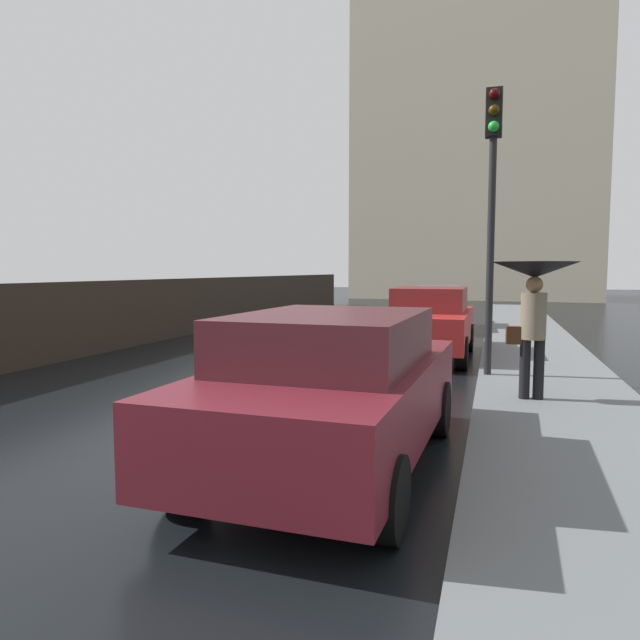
# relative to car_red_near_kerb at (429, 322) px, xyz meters

# --- Properties ---
(car_red_near_kerb) EXTENTS (1.74, 3.96, 1.50)m
(car_red_near_kerb) POSITION_rel_car_red_near_kerb_xyz_m (0.00, 0.00, 0.00)
(car_red_near_kerb) COLOR maroon
(car_red_near_kerb) RESTS_ON ground
(car_grey_mid_road) EXTENTS (1.83, 4.01, 1.37)m
(car_grey_mid_road) POSITION_rel_car_red_near_kerb_xyz_m (-0.40, 5.95, -0.05)
(car_grey_mid_road) COLOR slate
(car_grey_mid_road) RESTS_ON ground
(car_maroon_far_ahead) EXTENTS (1.96, 4.16, 1.48)m
(car_maroon_far_ahead) POSITION_rel_car_red_near_kerb_xyz_m (-0.12, -7.18, 0.00)
(car_maroon_far_ahead) COLOR maroon
(car_maroon_far_ahead) RESTS_ON ground
(pedestrian_with_umbrella_near) EXTENTS (1.11, 1.11, 1.84)m
(pedestrian_with_umbrella_near) POSITION_rel_car_red_near_kerb_xyz_m (1.82, -4.21, 0.86)
(pedestrian_with_umbrella_near) COLOR black
(pedestrian_with_umbrella_near) RESTS_ON sidewalk_strip
(traffic_light) EXTENTS (0.26, 0.39, 4.62)m
(traffic_light) POSITION_rel_car_red_near_kerb_xyz_m (1.24, -2.51, 2.55)
(traffic_light) COLOR black
(traffic_light) RESTS_ON sidewalk_strip
(distant_tower) EXTENTS (15.72, 9.47, 21.16)m
(distant_tower) POSITION_rel_car_red_near_kerb_xyz_m (-0.01, 27.83, 9.81)
(distant_tower) COLOR #B2A88E
(distant_tower) RESTS_ON ground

